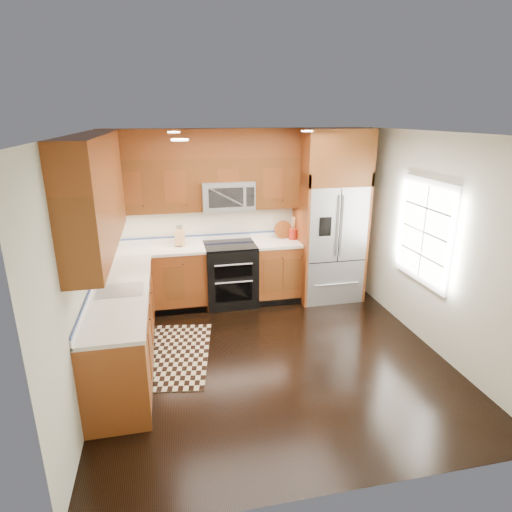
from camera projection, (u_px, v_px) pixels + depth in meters
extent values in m
plane|color=black|center=(273.00, 357.00, 5.16)|extent=(4.00, 4.00, 0.00)
cube|color=silver|center=(242.00, 215.00, 6.60)|extent=(4.00, 0.02, 2.60)
cube|color=silver|center=(84.00, 268.00, 4.35)|extent=(0.02, 4.00, 2.60)
cube|color=silver|center=(435.00, 244.00, 5.14)|extent=(0.02, 4.00, 2.60)
cube|color=white|center=(425.00, 232.00, 5.29)|extent=(0.04, 1.10, 1.30)
cube|color=white|center=(424.00, 232.00, 5.29)|extent=(0.02, 0.95, 1.15)
cube|color=brown|center=(159.00, 280.00, 6.33)|extent=(1.37, 0.60, 0.90)
cube|color=brown|center=(277.00, 271.00, 6.69)|extent=(0.72, 0.60, 0.90)
cube|color=brown|center=(124.00, 330.00, 4.86)|extent=(0.60, 2.40, 0.90)
cube|color=white|center=(208.00, 247.00, 6.33)|extent=(2.85, 0.62, 0.04)
cube|color=white|center=(120.00, 292.00, 4.71)|extent=(0.62, 2.40, 0.04)
cube|color=brown|center=(205.00, 184.00, 6.17)|extent=(2.85, 0.33, 0.75)
cube|color=brown|center=(98.00, 212.00, 4.40)|extent=(0.33, 2.40, 0.75)
cube|color=brown|center=(203.00, 143.00, 5.99)|extent=(2.85, 0.33, 0.40)
cube|color=brown|center=(91.00, 155.00, 4.22)|extent=(0.33, 2.40, 0.40)
cube|color=black|center=(230.00, 275.00, 6.51)|extent=(0.76, 0.64, 0.92)
cube|color=black|center=(230.00, 245.00, 6.36)|extent=(0.76, 0.60, 0.02)
cube|color=black|center=(234.00, 272.00, 6.17)|extent=(0.55, 0.01, 0.18)
cube|color=black|center=(234.00, 292.00, 6.27)|extent=(0.55, 0.01, 0.28)
cylinder|color=#B2B2B7|center=(234.00, 265.00, 6.11)|extent=(0.55, 0.02, 0.02)
cylinder|color=#B2B2B7|center=(234.00, 282.00, 6.19)|extent=(0.55, 0.02, 0.02)
cube|color=#B2B2B7|center=(228.00, 195.00, 6.25)|extent=(0.76, 0.40, 0.42)
cube|color=black|center=(226.00, 198.00, 6.06)|extent=(0.50, 0.01, 0.28)
cube|color=#B2B2B7|center=(329.00, 242.00, 6.64)|extent=(0.90, 0.74, 1.80)
cube|color=black|center=(340.00, 226.00, 6.19)|extent=(0.01, 0.01, 1.08)
cube|color=black|center=(325.00, 227.00, 6.14)|extent=(0.18, 0.01, 0.28)
cube|color=brown|center=(300.00, 237.00, 6.52)|extent=(0.04, 0.74, 2.00)
cube|color=brown|center=(357.00, 234.00, 6.70)|extent=(0.04, 0.74, 2.00)
cube|color=brown|center=(334.00, 156.00, 6.23)|extent=(0.98, 0.74, 0.80)
cube|color=#B2B2B7|center=(120.00, 289.00, 4.71)|extent=(0.50, 0.42, 0.02)
cylinder|color=#B2B2B7|center=(102.00, 273.00, 4.83)|extent=(0.02, 0.02, 0.28)
torus|color=#B2B2B7|center=(100.00, 264.00, 4.71)|extent=(0.18, 0.02, 0.18)
cube|color=black|center=(171.00, 354.00, 5.20)|extent=(1.13, 1.62, 0.01)
cube|color=tan|center=(180.00, 237.00, 6.29)|extent=(0.15, 0.18, 0.25)
cylinder|color=maroon|center=(293.00, 234.00, 6.61)|extent=(0.15, 0.15, 0.17)
cylinder|color=brown|center=(283.00, 238.00, 6.70)|extent=(0.30, 0.30, 0.02)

